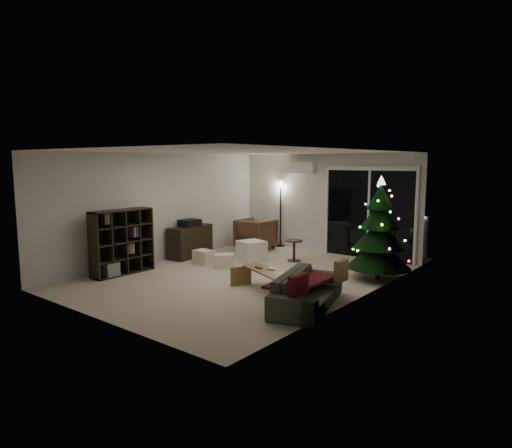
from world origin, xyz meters
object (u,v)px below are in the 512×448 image
at_px(media_cabinet, 190,241).
at_px(coffee_table, 265,280).
at_px(christmas_tree, 379,228).
at_px(sofa, 307,290).
at_px(bookshelf, 118,241).
at_px(armchair, 256,234).

height_order(media_cabinet, coffee_table, media_cabinet).
distance_m(coffee_table, christmas_tree, 2.53).
height_order(media_cabinet, sofa, media_cabinet).
bearing_deg(bookshelf, armchair, 103.21).
height_order(media_cabinet, armchair, armchair).
relative_size(sofa, christmas_tree, 0.94).
height_order(armchair, coffee_table, armchair).
relative_size(bookshelf, media_cabinet, 1.10).
distance_m(armchair, coffee_table, 3.92).
height_order(bookshelf, armchair, bookshelf).
height_order(bookshelf, coffee_table, bookshelf).
distance_m(bookshelf, armchair, 3.89).
bearing_deg(bookshelf, coffee_table, 37.74).
bearing_deg(media_cabinet, coffee_table, -27.48).
bearing_deg(christmas_tree, coffee_table, -121.67).
bearing_deg(coffee_table, media_cabinet, -176.13).
relative_size(armchair, sofa, 0.47).
bearing_deg(media_cabinet, christmas_tree, 3.60).
xyz_separation_m(bookshelf, sofa, (4.30, 0.54, -0.39)).
bearing_deg(media_cabinet, bookshelf, -97.32).
height_order(bookshelf, sofa, bookshelf).
relative_size(bookshelf, christmas_tree, 0.66).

